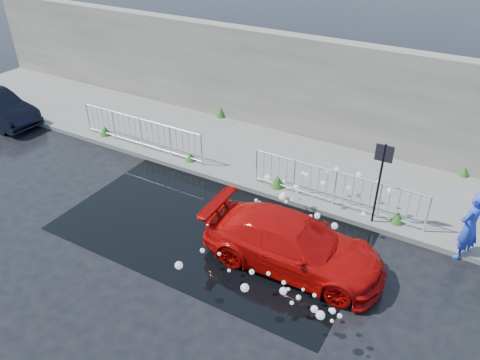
# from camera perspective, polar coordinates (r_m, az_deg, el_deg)

# --- Properties ---
(ground) EXTENTS (90.00, 90.00, 0.00)m
(ground) POSITION_cam_1_polar(r_m,az_deg,el_deg) (12.46, -7.48, -7.18)
(ground) COLOR black
(ground) RESTS_ON ground
(pavement) EXTENTS (30.00, 4.00, 0.15)m
(pavement) POSITION_cam_1_polar(r_m,az_deg,el_deg) (15.94, 3.21, 2.86)
(pavement) COLOR #60605C
(pavement) RESTS_ON ground
(curb) EXTENTS (30.00, 0.25, 0.16)m
(curb) POSITION_cam_1_polar(r_m,az_deg,el_deg) (14.43, -0.43, -0.46)
(curb) COLOR #60605C
(curb) RESTS_ON ground
(retaining_wall) EXTENTS (30.00, 0.60, 3.50)m
(retaining_wall) POSITION_cam_1_polar(r_m,az_deg,el_deg) (17.00, 6.86, 11.37)
(retaining_wall) COLOR #636053
(retaining_wall) RESTS_ON pavement
(puddle) EXTENTS (8.00, 5.00, 0.01)m
(puddle) POSITION_cam_1_polar(r_m,az_deg,el_deg) (12.86, -3.03, -5.47)
(puddle) COLOR black
(puddle) RESTS_ON ground
(sign_post) EXTENTS (0.45, 0.06, 2.50)m
(sign_post) POSITION_cam_1_polar(r_m,az_deg,el_deg) (12.38, 16.81, 0.99)
(sign_post) COLOR black
(sign_post) RESTS_ON ground
(railing_left) EXTENTS (5.05, 0.05, 1.10)m
(railing_left) POSITION_cam_1_polar(r_m,az_deg,el_deg) (16.47, -11.96, 5.78)
(railing_left) COLOR silver
(railing_left) RESTS_ON pavement
(railing_right) EXTENTS (5.05, 0.05, 1.10)m
(railing_right) POSITION_cam_1_polar(r_m,az_deg,el_deg) (13.33, 11.53, -0.83)
(railing_right) COLOR silver
(railing_right) RESTS_ON pavement
(weeds) EXTENTS (12.17, 3.93, 0.41)m
(weeds) POSITION_cam_1_polar(r_m,az_deg,el_deg) (15.60, 1.57, 3.28)
(weeds) COLOR #134713
(weeds) RESTS_ON pavement
(water_spray) EXTENTS (3.59, 5.70, 1.03)m
(water_spray) POSITION_cam_1_polar(r_m,az_deg,el_deg) (11.71, 7.18, -5.78)
(water_spray) COLOR white
(water_spray) RESTS_ON ground
(red_car) EXTENTS (4.47, 1.94, 1.28)m
(red_car) POSITION_cam_1_polar(r_m,az_deg,el_deg) (11.28, 6.49, -7.77)
(red_car) COLOR #B30807
(red_car) RESTS_ON ground
(person) EXTENTS (0.71, 0.81, 1.87)m
(person) POSITION_cam_1_polar(r_m,az_deg,el_deg) (12.55, 26.21, -5.08)
(person) COLOR blue
(person) RESTS_ON ground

